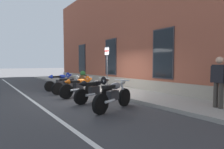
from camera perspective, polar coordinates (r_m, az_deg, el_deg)
name	(u,v)px	position (r m, az deg, el deg)	size (l,w,h in m)	color
ground_plane	(100,94)	(8.85, -4.00, -6.73)	(140.00, 140.00, 0.00)	#38383A
sidewalk	(118,91)	(9.54, 1.94, -5.57)	(27.50, 2.37, 0.13)	gray
lane_stripe	(35,103)	(7.58, -24.74, -8.72)	(27.50, 0.12, 0.01)	silver
brick_pub_facade	(165,34)	(12.94, 17.70, 13.18)	(21.50, 6.63, 7.59)	brown
motorcycle_blue_sport	(62,80)	(10.74, -16.70, -1.95)	(0.75, 2.07, 1.07)	black
motorcycle_black_naked	(69,84)	(9.39, -14.38, -3.31)	(0.74, 2.03, 0.94)	black
motorcycle_orange_sport	(81,85)	(8.31, -10.66, -3.63)	(0.68, 2.12, 1.00)	black
motorcycle_black_sport	(97,88)	(7.09, -5.27, -4.67)	(0.64, 2.04, 1.03)	black
motorcycle_grey_naked	(114,95)	(5.79, 0.68, -7.15)	(0.74, 1.98, 1.01)	black
pedestrian_dark_jacket	(219,79)	(6.46, 32.71, -1.40)	(0.65, 0.30, 1.68)	#38332D
parking_sign	(107,62)	(9.49, -1.72, 4.35)	(0.36, 0.07, 2.44)	#4C4C51
barrel_planter	(83,78)	(12.46, -9.91, -1.32)	(0.66, 0.66, 0.98)	brown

